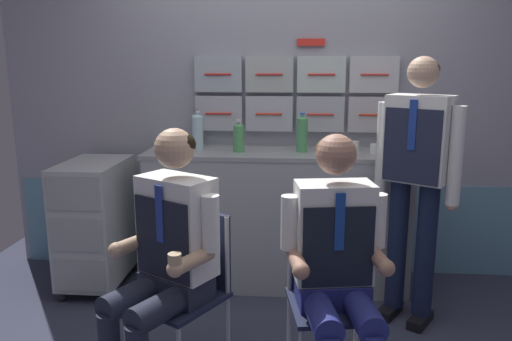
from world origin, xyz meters
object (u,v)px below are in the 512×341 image
crew_member_right (337,260)px  water_bottle_clear (239,137)px  folding_chair_right (328,281)px  snack_banana (332,151)px  folding_chair_left (190,276)px  crew_member_standing (416,170)px  service_trolley (95,221)px  paper_cup_blue (375,149)px  crew_member_left (166,250)px

crew_member_right → water_bottle_clear: size_ratio=5.71×
folding_chair_right → snack_banana: (0.07, 1.09, 0.47)m
folding_chair_left → crew_member_standing: size_ratio=0.53×
crew_member_right → crew_member_standing: (0.52, 0.83, 0.25)m
crew_member_standing → crew_member_right: bearing=-122.5°
snack_banana → crew_member_right: bearing=-92.1°
crew_member_standing → snack_banana: size_ratio=9.51×
folding_chair_right → water_bottle_clear: 1.36m
folding_chair_left → water_bottle_clear: size_ratio=3.83×
service_trolley → crew_member_right: size_ratio=0.71×
snack_banana → water_bottle_clear: bearing=178.9°
crew_member_right → snack_banana: crew_member_right is taller
paper_cup_blue → snack_banana: 0.30m
folding_chair_left → crew_member_left: bearing=-120.1°
water_bottle_clear → crew_member_left: bearing=-99.6°
water_bottle_clear → paper_cup_blue: size_ratio=3.13×
crew_member_right → service_trolley: bearing=144.9°
service_trolley → folding_chair_right: service_trolley is taller
service_trolley → snack_banana: 1.75m
folding_chair_right → crew_member_standing: size_ratio=0.53×
crew_member_right → crew_member_left: bearing=178.3°
folding_chair_left → crew_member_left: 0.25m
paper_cup_blue → snack_banana: bearing=-177.9°
folding_chair_right → paper_cup_blue: size_ratio=12.00×
service_trolley → water_bottle_clear: bearing=6.7°
snack_banana → folding_chair_right: bearing=-93.8°
service_trolley → crew_member_standing: bearing=-8.4°
service_trolley → crew_member_left: crew_member_left is taller
folding_chair_left → paper_cup_blue: (1.07, 1.10, 0.49)m
crew_member_left → snack_banana: size_ratio=7.57×
crew_member_right → snack_banana: (0.05, 1.25, 0.29)m
service_trolley → folding_chair_left: bearing=-47.6°
service_trolley → water_bottle_clear: 1.19m
folding_chair_left → folding_chair_right: (0.70, -0.00, 0.00)m
service_trolley → water_bottle_clear: water_bottle_clear is taller
service_trolley → crew_member_left: size_ratio=0.70×
folding_chair_left → paper_cup_blue: paper_cup_blue is taller
folding_chair_right → crew_member_right: crew_member_right is taller
service_trolley → crew_member_left: bearing=-53.9°
service_trolley → folding_chair_left: (0.89, -0.98, 0.05)m
crew_member_left → folding_chair_right: size_ratio=1.51×
snack_banana → folding_chair_left: bearing=-125.4°
snack_banana → paper_cup_blue: bearing=2.1°
water_bottle_clear → snack_banana: 0.65m
folding_chair_left → folding_chair_right: same height
folding_chair_left → water_bottle_clear: water_bottle_clear is taller
crew_member_left → paper_cup_blue: size_ratio=18.12×
snack_banana → crew_member_standing: bearing=-41.4°
water_bottle_clear → service_trolley: bearing=-173.3°
folding_chair_right → crew_member_standing: bearing=50.4°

